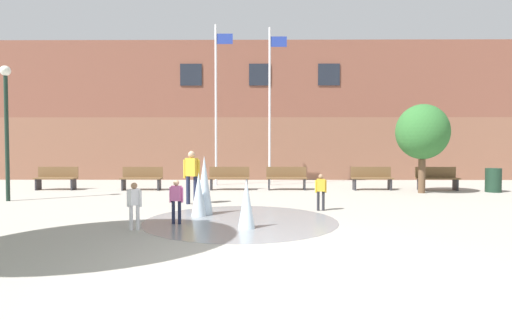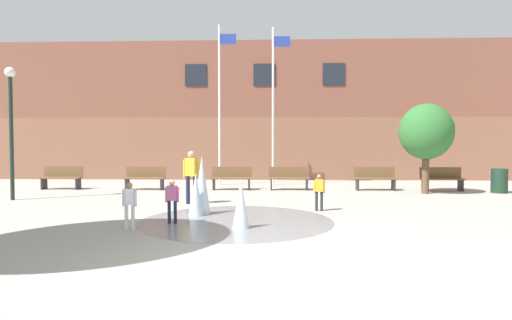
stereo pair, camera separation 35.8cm
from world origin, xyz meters
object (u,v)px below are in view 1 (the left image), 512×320
object	(u,v)px
park_bench_under_right_flagpole	(372,178)
park_bench_far_left	(57,178)
child_in_fountain	(321,189)
park_bench_left_of_flagpoles	(142,178)
flagpole_right	(270,101)
trash_can	(493,180)
child_with_pink_shirt	(176,198)
child_running	(134,202)
teen_by_trashcan	(192,173)
park_bench_near_trashcan	(437,178)
park_bench_under_left_flagpole	(229,178)
flagpole_left	(217,100)
lamp_post_left_lane	(6,114)
park_bench_center	(287,178)
street_tree_near_building	(422,132)

from	to	relation	value
park_bench_under_right_flagpole	park_bench_far_left	bearing A→B (deg)	-179.79
child_in_fountain	park_bench_left_of_flagpoles	bearing A→B (deg)	144.47
flagpole_right	trash_can	xyz separation A→B (m)	(8.34, -2.63, -3.26)
child_with_pink_shirt	flagpole_right	size ratio (longest dim) A/B	0.14
child_with_pink_shirt	flagpole_right	distance (m)	9.70
child_running	flagpole_right	xyz separation A→B (m)	(3.09, 9.52, 3.13)
park_bench_under_right_flagpole	child_running	distance (m)	10.37
child_in_fountain	trash_can	xyz separation A→B (m)	(7.18, 4.37, -0.13)
flagpole_right	teen_by_trashcan	bearing A→B (deg)	-113.45
teen_by_trashcan	child_running	distance (m)	3.76
park_bench_near_trashcan	child_with_pink_shirt	world-z (taller)	child_with_pink_shirt
park_bench_far_left	park_bench_under_left_flagpole	xyz separation A→B (m)	(6.85, 0.04, 0.00)
park_bench_under_left_flagpole	flagpole_right	xyz separation A→B (m)	(1.69, 1.92, 3.23)
child_with_pink_shirt	child_running	world-z (taller)	same
park_bench_near_trashcan	child_running	xyz separation A→B (m)	(-9.59, -7.53, 0.10)
flagpole_left	lamp_post_left_lane	bearing A→B (deg)	-139.50
park_bench_near_trashcan	teen_by_trashcan	distance (m)	9.81
child_with_pink_shirt	lamp_post_left_lane	world-z (taller)	lamp_post_left_lane
park_bench_under_left_flagpole	park_bench_under_right_flagpole	world-z (taller)	same
park_bench_under_left_flagpole	trash_can	distance (m)	10.05
park_bench_near_trashcan	park_bench_under_right_flagpole	bearing A→B (deg)	178.26
flagpole_right	lamp_post_left_lane	world-z (taller)	flagpole_right
park_bench_left_of_flagpoles	flagpole_right	distance (m)	6.39
park_bench_under_right_flagpole	child_with_pink_shirt	distance (m)	9.39
trash_can	park_bench_near_trashcan	bearing A→B (deg)	160.63
park_bench_left_of_flagpoles	child_with_pink_shirt	distance (m)	7.40
park_bench_center	flagpole_right	xyz separation A→B (m)	(-0.59, 1.89, 3.23)
park_bench_under_left_flagpole	park_bench_near_trashcan	xyz separation A→B (m)	(8.19, -0.07, 0.00)
park_bench_far_left	child_with_pink_shirt	xyz separation A→B (m)	(6.20, -6.92, 0.10)
park_bench_under_left_flagpole	park_bench_far_left	bearing A→B (deg)	-179.64
park_bench_near_trashcan	child_in_fountain	xyz separation A→B (m)	(-5.35, -5.01, 0.10)
teen_by_trashcan	lamp_post_left_lane	bearing A→B (deg)	-164.04
child_with_pink_shirt	lamp_post_left_lane	bearing A→B (deg)	-18.24
teen_by_trashcan	flagpole_right	xyz separation A→B (m)	(2.52, 5.81, 2.78)
teen_by_trashcan	street_tree_near_building	xyz separation A→B (m)	(8.03, 2.86, 1.31)
park_bench_far_left	park_bench_under_left_flagpole	distance (m)	6.85
park_bench_under_right_flagpole	flagpole_left	distance (m)	7.39
child_running	flagpole_right	size ratio (longest dim) A/B	0.14
park_bench_under_right_flagpole	flagpole_right	xyz separation A→B (m)	(-3.96, 1.91, 3.23)
flagpole_left	lamp_post_left_lane	distance (m)	8.05
park_bench_left_of_flagpoles	flagpole_left	bearing A→B (deg)	36.31
child_in_fountain	teen_by_trashcan	xyz separation A→B (m)	(-3.67, 1.19, 0.35)
park_bench_near_trashcan	lamp_post_left_lane	world-z (taller)	lamp_post_left_lane
teen_by_trashcan	child_running	world-z (taller)	teen_by_trashcan
child_running	lamp_post_left_lane	bearing A→B (deg)	-85.30
park_bench_far_left	park_bench_under_left_flagpole	size ratio (longest dim) A/B	1.00
trash_can	park_bench_far_left	bearing A→B (deg)	177.71
teen_by_trashcan	park_bench_far_left	bearing A→B (deg)	169.39
teen_by_trashcan	lamp_post_left_lane	distance (m)	6.23
park_bench_left_of_flagpoles	teen_by_trashcan	size ratio (longest dim) A/B	1.01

